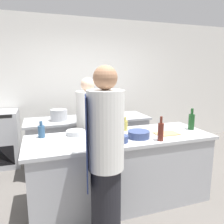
# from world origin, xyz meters

# --- Properties ---
(ground_plane) EXTENTS (16.00, 16.00, 0.00)m
(ground_plane) POSITION_xyz_m (0.00, 0.00, 0.00)
(ground_plane) COLOR #605B56
(wall_back) EXTENTS (8.00, 0.06, 2.80)m
(wall_back) POSITION_xyz_m (0.00, 2.13, 1.40)
(wall_back) COLOR silver
(wall_back) RESTS_ON ground_plane
(prep_counter) EXTENTS (2.37, 0.84, 0.90)m
(prep_counter) POSITION_xyz_m (0.00, 0.00, 0.45)
(prep_counter) COLOR #A8AAAF
(prep_counter) RESTS_ON ground_plane
(pass_counter) EXTENTS (2.15, 0.71, 0.90)m
(pass_counter) POSITION_xyz_m (-0.16, 1.20, 0.45)
(pass_counter) COLOR #A8AAAF
(pass_counter) RESTS_ON ground_plane
(chef_at_prep_near) EXTENTS (0.38, 0.37, 1.77)m
(chef_at_prep_near) POSITION_xyz_m (-0.41, -0.65, 0.90)
(chef_at_prep_near) COLOR black
(chef_at_prep_near) RESTS_ON ground_plane
(chef_at_stove) EXTENTS (0.41, 0.39, 1.62)m
(chef_at_stove) POSITION_xyz_m (-0.27, 0.68, 0.81)
(chef_at_stove) COLOR black
(chef_at_stove) RESTS_ON ground_plane
(bottle_olive_oil) EXTENTS (0.08, 0.08, 0.21)m
(bottle_olive_oil) POSITION_xyz_m (-0.96, 0.27, 0.98)
(bottle_olive_oil) COLOR #2D5175
(bottle_olive_oil) RESTS_ON prep_counter
(bottle_vinegar) EXTENTS (0.08, 0.08, 0.30)m
(bottle_vinegar) POSITION_xyz_m (1.06, -0.02, 1.02)
(bottle_vinegar) COLOR #19471E
(bottle_vinegar) RESTS_ON prep_counter
(bottle_wine) EXTENTS (0.08, 0.08, 0.19)m
(bottle_wine) POSITION_xyz_m (0.15, 0.24, 0.98)
(bottle_wine) COLOR #B2A84C
(bottle_wine) RESTS_ON prep_counter
(bottle_cooking_oil) EXTENTS (0.07, 0.07, 0.29)m
(bottle_cooking_oil) POSITION_xyz_m (0.38, -0.32, 1.02)
(bottle_cooking_oil) COLOR #5B2319
(bottle_cooking_oil) RESTS_ON prep_counter
(bowl_mixing_large) EXTENTS (0.27, 0.27, 0.09)m
(bowl_mixing_large) POSITION_xyz_m (0.18, -0.14, 0.94)
(bowl_mixing_large) COLOR navy
(bowl_mixing_large) RESTS_ON prep_counter
(bowl_prep_small) EXTENTS (0.19, 0.19, 0.08)m
(bowl_prep_small) POSITION_xyz_m (-0.09, -0.22, 0.94)
(bowl_prep_small) COLOR navy
(bowl_prep_small) RESTS_ON prep_counter
(bowl_ceramic_blue) EXTENTS (0.24, 0.24, 0.06)m
(bowl_ceramic_blue) POSITION_xyz_m (-0.54, 0.24, 0.93)
(bowl_ceramic_blue) COLOR #B7BABC
(bowl_ceramic_blue) RESTS_ON prep_counter
(cutting_board) EXTENTS (0.31, 0.20, 0.01)m
(cutting_board) POSITION_xyz_m (0.60, -0.11, 0.91)
(cutting_board) COLOR tan
(cutting_board) RESTS_ON prep_counter
(stockpot) EXTENTS (0.28, 0.28, 0.19)m
(stockpot) POSITION_xyz_m (-0.66, 1.17, 0.99)
(stockpot) COLOR #A8AAAF
(stockpot) RESTS_ON pass_counter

